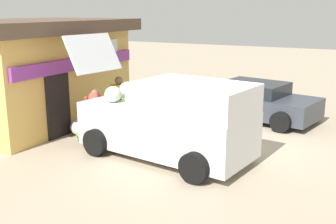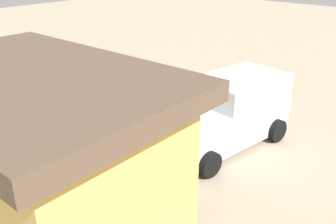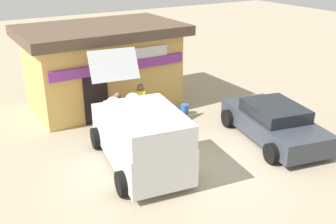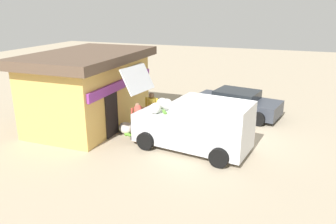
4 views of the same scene
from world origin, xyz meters
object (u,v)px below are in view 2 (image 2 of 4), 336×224
Objects in this scene: customer_bending at (165,144)px; unloaded_banana_pile at (135,175)px; delivery_van at (224,113)px; paint_bucket at (83,134)px; vendor_standing at (137,127)px; storefront_bar at (38,146)px; parked_sedan at (131,84)px.

unloaded_banana_pile is at bearing 69.33° from customer_bending.
customer_bending is 1.52× the size of unloaded_banana_pile.
unloaded_banana_pile is (0.44, 3.14, -0.74)m from delivery_van.
customer_bending is 3.15m from paint_bucket.
delivery_van is 3.26m from unloaded_banana_pile.
vendor_standing is at bearing -171.70° from paint_bucket.
customer_bending is at bearing 86.22° from delivery_van.
storefront_bar is 5.34m from delivery_van.
paint_bucket is (3.07, 0.20, -0.67)m from customer_bending.
storefront_bar is 1.43× the size of parked_sedan.
storefront_bar is 3.76× the size of vendor_standing.
customer_bending reaches higher than unloaded_banana_pile.
vendor_standing is at bearing -47.77° from unloaded_banana_pile.
storefront_bar is at bearing 130.25° from paint_bucket.
customer_bending is at bearing 174.76° from vendor_standing.
storefront_bar reaches higher than delivery_van.
unloaded_banana_pile is at bearing 168.75° from paint_bucket.
delivery_van is 2.40m from customer_bending.
customer_bending is 3.54× the size of paint_bucket.
delivery_van reaches higher than parked_sedan.
vendor_standing is (-3.37, 3.01, 0.37)m from parked_sedan.
parked_sedan is at bearing -42.98° from unloaded_banana_pile.
storefront_bar reaches higher than customer_bending.
customer_bending is at bearing -176.32° from paint_bucket.
delivery_van is at bearing -101.12° from storefront_bar.
unloaded_banana_pile is (-0.58, -2.05, -1.44)m from storefront_bar.
delivery_van is (-1.02, -5.19, -0.71)m from storefront_bar.
vendor_standing is at bearing -86.25° from storefront_bar.
unloaded_banana_pile is 2.33× the size of paint_bucket.
paint_bucket is (2.21, -2.61, -1.47)m from storefront_bar.
delivery_van is 4.20m from paint_bucket.
delivery_van is at bearing -117.82° from vendor_standing.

